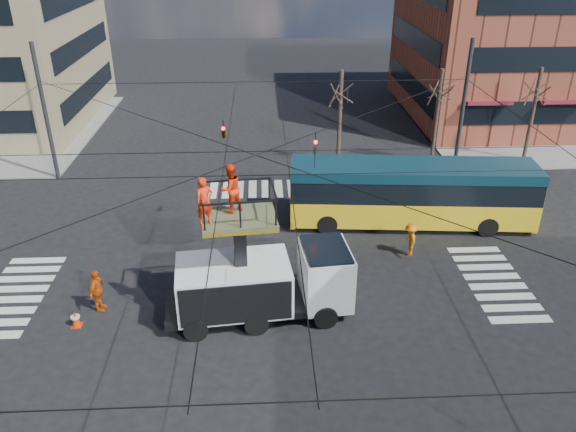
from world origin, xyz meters
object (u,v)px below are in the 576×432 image
at_px(utility_truck, 262,269).
at_px(traffic_cone, 76,319).
at_px(worker_ground, 97,291).
at_px(city_bus, 412,193).
at_px(flagger, 410,240).

relative_size(utility_truck, traffic_cone, 11.38).
bearing_deg(worker_ground, traffic_cone, 159.18).
relative_size(city_bus, worker_ground, 6.80).
distance_m(utility_truck, city_bus, 10.32).
bearing_deg(traffic_cone, worker_ground, 56.75).
bearing_deg(flagger, traffic_cone, -70.23).
distance_m(city_bus, flagger, 3.29).
height_order(city_bus, flagger, city_bus).
bearing_deg(flagger, utility_truck, -57.06).
relative_size(utility_truck, worker_ground, 4.03).
bearing_deg(utility_truck, city_bus, 37.96).
relative_size(utility_truck, city_bus, 0.59).
bearing_deg(city_bus, flagger, -98.60).
bearing_deg(traffic_cone, city_bus, 27.70).
relative_size(worker_ground, flagger, 1.12).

